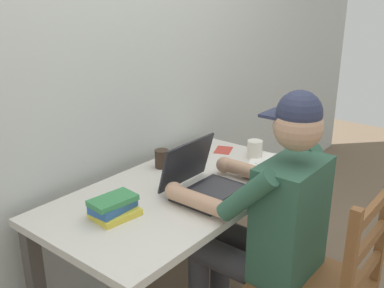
{
  "coord_description": "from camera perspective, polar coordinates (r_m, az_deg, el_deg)",
  "views": [
    {
      "loc": [
        -1.42,
        -1.2,
        1.6
      ],
      "look_at": [
        0.02,
        -0.05,
        0.94
      ],
      "focal_mm": 41.07,
      "sensor_mm": 36.0,
      "label": 1
    }
  ],
  "objects": [
    {
      "name": "back_wall",
      "position": [
        2.18,
        -10.35,
        11.4
      ],
      "size": [
        6.0,
        0.04,
        2.6
      ],
      "color": "beige",
      "rests_on": "ground"
    },
    {
      "name": "desk",
      "position": [
        2.1,
        -1.38,
        -8.14
      ],
      "size": [
        1.33,
        0.7,
        0.72
      ],
      "color": "beige",
      "rests_on": "ground"
    },
    {
      "name": "seated_person",
      "position": [
        1.91,
        9.72,
        -9.32
      ],
      "size": [
        0.5,
        0.6,
        1.25
      ],
      "color": "#2D5642",
      "rests_on": "ground"
    },
    {
      "name": "wooden_chair",
      "position": [
        1.93,
        16.92,
        -17.41
      ],
      "size": [
        0.42,
        0.42,
        0.94
      ],
      "color": "brown",
      "rests_on": "ground"
    },
    {
      "name": "laptop",
      "position": [
        1.99,
        1.29,
        -4.79
      ],
      "size": [
        0.33,
        0.29,
        0.23
      ],
      "color": "#232328",
      "rests_on": "desk"
    },
    {
      "name": "computer_mouse",
      "position": [
        2.18,
        7.7,
        -3.77
      ],
      "size": [
        0.06,
        0.1,
        0.03
      ],
      "primitive_type": "ellipsoid",
      "color": "black",
      "rests_on": "desk"
    },
    {
      "name": "coffee_mug_white",
      "position": [
        2.41,
        8.19,
        -0.68
      ],
      "size": [
        0.12,
        0.08,
        0.1
      ],
      "color": "silver",
      "rests_on": "desk"
    },
    {
      "name": "coffee_mug_dark",
      "position": [
        2.27,
        -3.89,
        -1.89
      ],
      "size": [
        0.11,
        0.07,
        0.09
      ],
      "color": "#38281E",
      "rests_on": "desk"
    },
    {
      "name": "book_stack_main",
      "position": [
        1.82,
        -10.12,
        -8.09
      ],
      "size": [
        0.2,
        0.16,
        0.08
      ],
      "color": "gold",
      "rests_on": "desk"
    },
    {
      "name": "paper_pile_near_laptop",
      "position": [
        2.33,
        11.08,
        -2.63
      ],
      "size": [
        0.21,
        0.2,
        0.02
      ],
      "primitive_type": "cube",
      "rotation": [
        0.0,
        0.0,
        -0.23
      ],
      "color": "white",
      "rests_on": "desk"
    },
    {
      "name": "paper_pile_back_corner",
      "position": [
        2.37,
        9.73,
        -2.28
      ],
      "size": [
        0.29,
        0.26,
        0.01
      ],
      "primitive_type": "cube",
      "rotation": [
        0.0,
        0.0,
        0.4
      ],
      "color": "white",
      "rests_on": "desk"
    },
    {
      "name": "landscape_photo_print",
      "position": [
        2.52,
        4.1,
        -0.79
      ],
      "size": [
        0.15,
        0.13,
        0.0
      ],
      "primitive_type": "cube",
      "rotation": [
        0.0,
        0.0,
        0.4
      ],
      "color": "#C63D33",
      "rests_on": "desk"
    }
  ]
}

